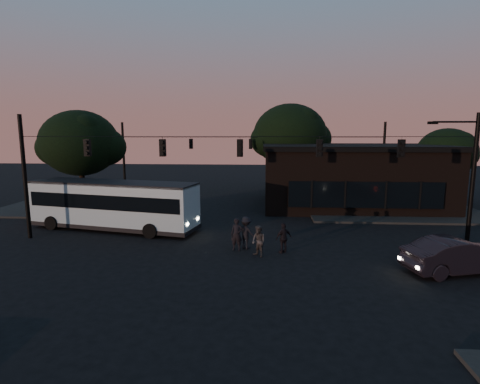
# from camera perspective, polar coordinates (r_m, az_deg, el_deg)

# --- Properties ---
(ground) EXTENTS (120.00, 120.00, 0.00)m
(ground) POSITION_cam_1_polar(r_m,az_deg,el_deg) (18.65, -0.83, -11.07)
(ground) COLOR black
(ground) RESTS_ON ground
(sidewalk_far_right) EXTENTS (14.00, 10.00, 0.15)m
(sidewalk_far_right) POSITION_cam_1_polar(r_m,az_deg,el_deg) (33.79, 21.98, -2.49)
(sidewalk_far_right) COLOR black
(sidewalk_far_right) RESTS_ON ground
(sidewalk_far_left) EXTENTS (14.00, 10.00, 0.15)m
(sidewalk_far_left) POSITION_cam_1_polar(r_m,az_deg,el_deg) (35.61, -21.96, -1.94)
(sidewalk_far_left) COLOR black
(sidewalk_far_left) RESTS_ON ground
(building) EXTENTS (15.40, 10.41, 5.40)m
(building) POSITION_cam_1_polar(r_m,az_deg,el_deg) (34.49, 16.48, 2.44)
(building) COLOR black
(building) RESTS_ON ground
(tree_behind) EXTENTS (7.60, 7.60, 9.43)m
(tree_behind) POSITION_cam_1_polar(r_m,az_deg,el_deg) (39.55, 7.61, 8.56)
(tree_behind) COLOR black
(tree_behind) RESTS_ON ground
(tree_right) EXTENTS (5.20, 5.20, 6.86)m
(tree_right) POSITION_cam_1_polar(r_m,az_deg,el_deg) (39.19, 28.94, 5.26)
(tree_right) COLOR black
(tree_right) RESTS_ON ground
(tree_left) EXTENTS (6.40, 6.40, 8.30)m
(tree_left) POSITION_cam_1_polar(r_m,az_deg,el_deg) (34.16, -23.22, 6.84)
(tree_left) COLOR black
(tree_left) RESTS_ON ground
(signal_rig_near) EXTENTS (26.24, 0.30, 7.50)m
(signal_rig_near) POSITION_cam_1_polar(r_m,az_deg,el_deg) (21.60, -0.00, 3.80)
(signal_rig_near) COLOR black
(signal_rig_near) RESTS_ON ground
(signal_rig_far) EXTENTS (26.24, 0.30, 7.50)m
(signal_rig_far) POSITION_cam_1_polar(r_m,az_deg,el_deg) (37.56, 1.62, 5.59)
(signal_rig_far) COLOR black
(signal_rig_far) RESTS_ON ground
(bus) EXTENTS (11.76, 5.06, 3.23)m
(bus) POSITION_cam_1_polar(r_m,az_deg,el_deg) (26.27, -18.73, -1.57)
(bus) COLOR #94B1BD
(bus) RESTS_ON ground
(car) EXTENTS (5.26, 2.95, 1.64)m
(car) POSITION_cam_1_polar(r_m,az_deg,el_deg) (20.11, 30.26, -8.37)
(car) COLOR black
(car) RESTS_ON ground
(pedestrian_a) EXTENTS (0.71, 0.52, 1.80)m
(pedestrian_a) POSITION_cam_1_polar(r_m,az_deg,el_deg) (20.65, -0.51, -6.46)
(pedestrian_a) COLOR black
(pedestrian_a) RESTS_ON ground
(pedestrian_b) EXTENTS (1.00, 1.01, 1.64)m
(pedestrian_b) POSITION_cam_1_polar(r_m,az_deg,el_deg) (19.66, 2.85, -7.50)
(pedestrian_b) COLOR #353130
(pedestrian_b) RESTS_ON ground
(pedestrian_c) EXTENTS (1.04, 0.86, 1.66)m
(pedestrian_c) POSITION_cam_1_polar(r_m,az_deg,el_deg) (20.33, 6.66, -6.97)
(pedestrian_c) COLOR black
(pedestrian_c) RESTS_ON ground
(pedestrian_d) EXTENTS (1.36, 1.12, 1.83)m
(pedestrian_d) POSITION_cam_1_polar(r_m,az_deg,el_deg) (20.91, 0.92, -6.23)
(pedestrian_d) COLOR black
(pedestrian_d) RESTS_ON ground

